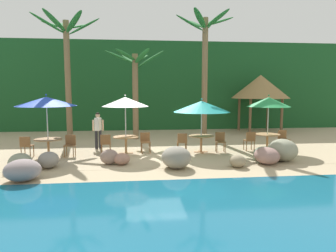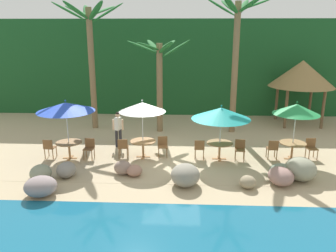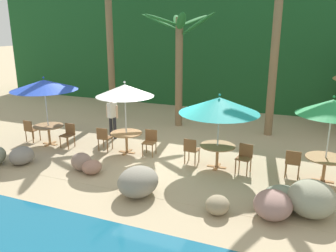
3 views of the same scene
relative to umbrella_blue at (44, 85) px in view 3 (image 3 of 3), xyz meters
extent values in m
plane|color=tan|center=(4.39, 0.24, -2.27)|extent=(120.00, 120.00, 0.00)
cube|color=tan|center=(4.39, 0.24, -2.26)|extent=(18.00, 5.20, 0.01)
cube|color=#194C23|center=(4.39, 9.24, 0.73)|extent=(28.00, 2.40, 6.00)
ellipsoid|color=#9D715F|center=(3.03, -1.67, -2.05)|extent=(0.59, 0.60, 0.43)
ellipsoid|color=gray|center=(9.18, -1.72, -1.84)|extent=(1.11, 1.19, 0.85)
ellipsoid|color=gray|center=(4.95, -2.36, -1.89)|extent=(1.04, 1.23, 0.76)
ellipsoid|color=gray|center=(7.13, -2.49, -2.05)|extent=(0.58, 0.62, 0.44)
ellipsoid|color=gray|center=(8.36, -2.15, -1.95)|extent=(0.89, 1.07, 0.63)
ellipsoid|color=gray|center=(8.55, -1.58, -2.00)|extent=(0.96, 0.82, 0.54)
ellipsoid|color=gray|center=(0.50, -1.89, -1.98)|extent=(0.70, 0.83, 0.58)
ellipsoid|color=gray|center=(2.58, -1.56, -1.99)|extent=(0.67, 0.56, 0.56)
cylinder|color=silver|center=(0.00, 0.00, -1.08)|extent=(0.04, 0.04, 2.37)
cone|color=blue|center=(0.00, 0.00, 0.00)|extent=(2.38, 2.38, 0.37)
sphere|color=blue|center=(0.00, 0.00, 0.27)|extent=(0.07, 0.07, 0.07)
cube|color=#A37547|center=(0.00, 0.00, -2.25)|extent=(0.60, 0.12, 0.03)
cube|color=#A37547|center=(0.00, 0.00, -2.25)|extent=(0.12, 0.60, 0.03)
cylinder|color=#A37547|center=(0.00, 0.00, -1.90)|extent=(0.09, 0.09, 0.71)
cylinder|color=#A37547|center=(0.00, 0.00, -1.54)|extent=(1.10, 1.10, 0.03)
cylinder|color=brown|center=(1.02, -0.21, -2.04)|extent=(0.04, 0.04, 0.45)
cylinder|color=brown|center=(0.67, -0.20, -2.04)|extent=(0.04, 0.04, 0.45)
cylinder|color=brown|center=(1.03, 0.15, -2.04)|extent=(0.04, 0.04, 0.45)
cylinder|color=brown|center=(0.68, 0.16, -2.04)|extent=(0.04, 0.04, 0.45)
cube|color=brown|center=(0.85, -0.03, -1.80)|extent=(0.43, 0.43, 0.03)
cube|color=brown|center=(0.86, 0.17, -1.61)|extent=(0.42, 0.05, 0.42)
cylinder|color=brown|center=(-1.01, 0.25, -2.04)|extent=(0.04, 0.04, 0.45)
cylinder|color=brown|center=(-0.66, 0.22, -2.04)|extent=(0.04, 0.04, 0.45)
cylinder|color=brown|center=(-1.04, -0.11, -2.04)|extent=(0.04, 0.04, 0.45)
cylinder|color=brown|center=(-0.68, -0.13, -2.04)|extent=(0.04, 0.04, 0.45)
cube|color=brown|center=(-0.85, 0.06, -1.80)|extent=(0.45, 0.45, 0.03)
cube|color=brown|center=(-0.86, -0.14, -1.61)|extent=(0.42, 0.06, 0.42)
cylinder|color=silver|center=(3.13, 0.32, -1.10)|extent=(0.04, 0.04, 2.33)
cone|color=white|center=(3.13, 0.32, -0.04)|extent=(1.97, 1.97, 0.39)
sphere|color=white|center=(3.13, 0.32, 0.24)|extent=(0.07, 0.07, 0.07)
cube|color=#A37547|center=(3.13, 0.32, -2.25)|extent=(0.60, 0.12, 0.03)
cube|color=#A37547|center=(3.13, 0.32, -2.25)|extent=(0.12, 0.60, 0.03)
cylinder|color=#A37547|center=(3.13, 0.32, -1.90)|extent=(0.09, 0.09, 0.71)
cylinder|color=#A37547|center=(3.13, 0.32, -1.54)|extent=(1.10, 1.10, 0.03)
cylinder|color=brown|center=(4.17, 0.22, -2.04)|extent=(0.04, 0.04, 0.45)
cylinder|color=brown|center=(3.82, 0.20, -2.04)|extent=(0.04, 0.04, 0.45)
cylinder|color=brown|center=(4.14, 0.58, -2.04)|extent=(0.04, 0.04, 0.45)
cylinder|color=brown|center=(3.79, 0.55, -2.04)|extent=(0.04, 0.04, 0.45)
cube|color=brown|center=(3.98, 0.39, -1.80)|extent=(0.45, 0.45, 0.03)
cube|color=brown|center=(3.96, 0.59, -1.61)|extent=(0.42, 0.07, 0.42)
cylinder|color=brown|center=(2.10, 0.45, -2.04)|extent=(0.04, 0.04, 0.45)
cylinder|color=brown|center=(2.45, 0.46, -2.04)|extent=(0.04, 0.04, 0.45)
cylinder|color=brown|center=(2.11, 0.09, -2.04)|extent=(0.04, 0.04, 0.45)
cylinder|color=brown|center=(2.47, 0.11, -2.04)|extent=(0.04, 0.04, 0.45)
cube|color=brown|center=(2.28, 0.28, -1.80)|extent=(0.44, 0.44, 0.03)
cube|color=brown|center=(2.29, 0.08, -1.61)|extent=(0.42, 0.06, 0.42)
cylinder|color=silver|center=(6.41, 0.24, -1.21)|extent=(0.04, 0.04, 2.12)
cone|color=teal|center=(6.41, 0.24, -0.25)|extent=(2.45, 2.45, 0.48)
sphere|color=teal|center=(6.41, 0.24, 0.07)|extent=(0.07, 0.07, 0.07)
cube|color=#A37547|center=(6.41, 0.24, -2.25)|extent=(0.60, 0.12, 0.03)
cube|color=#A37547|center=(6.41, 0.24, -2.25)|extent=(0.12, 0.60, 0.03)
cylinder|color=#A37547|center=(6.41, 0.24, -1.90)|extent=(0.09, 0.09, 0.71)
cylinder|color=#A37547|center=(6.41, 0.24, -1.54)|extent=(1.10, 1.10, 0.03)
cylinder|color=brown|center=(7.41, -0.07, -2.04)|extent=(0.04, 0.04, 0.45)
cylinder|color=brown|center=(7.05, -0.03, -2.04)|extent=(0.04, 0.04, 0.45)
cylinder|color=brown|center=(7.45, 0.28, -2.04)|extent=(0.04, 0.04, 0.45)
cylinder|color=brown|center=(7.10, 0.33, -2.04)|extent=(0.04, 0.04, 0.45)
cube|color=brown|center=(7.25, 0.13, -1.80)|extent=(0.47, 0.47, 0.03)
cube|color=brown|center=(7.28, 0.33, -1.61)|extent=(0.42, 0.09, 0.42)
cylinder|color=brown|center=(5.39, 0.48, -2.04)|extent=(0.04, 0.04, 0.45)
cylinder|color=brown|center=(5.75, 0.46, -2.04)|extent=(0.04, 0.04, 0.45)
cylinder|color=brown|center=(5.37, 0.12, -2.04)|extent=(0.04, 0.04, 0.45)
cylinder|color=brown|center=(5.73, 0.10, -2.04)|extent=(0.04, 0.04, 0.45)
cube|color=brown|center=(5.56, 0.29, -1.80)|extent=(0.44, 0.44, 0.03)
cube|color=brown|center=(5.55, 0.09, -1.61)|extent=(0.42, 0.06, 0.42)
cylinder|color=silver|center=(9.50, 0.39, -1.12)|extent=(0.04, 0.04, 2.30)
cone|color=#238E47|center=(9.50, 0.39, -0.07)|extent=(1.91, 1.91, 0.43)
sphere|color=#238E47|center=(9.50, 0.39, 0.22)|extent=(0.07, 0.07, 0.07)
cube|color=#A37547|center=(9.50, 0.39, -2.25)|extent=(0.60, 0.12, 0.03)
cube|color=#A37547|center=(9.50, 0.39, -2.25)|extent=(0.12, 0.60, 0.03)
cylinder|color=#A37547|center=(9.50, 0.39, -1.90)|extent=(0.09, 0.09, 0.71)
cylinder|color=#A37547|center=(9.50, 0.39, -1.54)|extent=(1.10, 1.10, 0.03)
cylinder|color=brown|center=(8.47, 0.58, -2.04)|extent=(0.04, 0.04, 0.45)
cylinder|color=brown|center=(8.83, 0.57, -2.04)|extent=(0.04, 0.04, 0.45)
cylinder|color=brown|center=(8.47, 0.22, -2.04)|extent=(0.04, 0.04, 0.45)
cylinder|color=brown|center=(8.83, 0.22, -2.04)|extent=(0.04, 0.04, 0.45)
cube|color=brown|center=(8.65, 0.40, -1.80)|extent=(0.43, 0.43, 0.03)
cube|color=brown|center=(8.65, 0.20, -1.61)|extent=(0.42, 0.04, 0.42)
cylinder|color=brown|center=(-0.12, 4.81, 0.97)|extent=(0.32, 0.32, 6.47)
cylinder|color=brown|center=(3.58, 4.32, 0.07)|extent=(0.32, 0.32, 4.68)
ellipsoid|color=#236B2D|center=(4.42, 4.24, 2.14)|extent=(1.54, 0.51, 0.99)
ellipsoid|color=#236B2D|center=(3.95, 5.08, 2.27)|extent=(1.06, 1.65, 0.58)
ellipsoid|color=#236B2D|center=(3.20, 5.08, 2.23)|extent=(1.04, 1.62, 0.72)
ellipsoid|color=#236B2D|center=(2.74, 4.17, 2.22)|extent=(1.66, 0.64, 0.74)
ellipsoid|color=#236B2D|center=(3.09, 3.63, 2.28)|extent=(1.25, 1.58, 0.55)
ellipsoid|color=#236B2D|center=(3.94, 3.55, 2.23)|extent=(1.01, 1.62, 0.73)
cylinder|color=brown|center=(7.49, 4.41, 1.09)|extent=(0.32, 0.32, 6.71)
cylinder|color=#232328|center=(1.74, 1.57, -1.84)|extent=(0.13, 0.13, 0.86)
cylinder|color=#232328|center=(1.92, 1.57, -1.84)|extent=(0.13, 0.13, 0.86)
cube|color=silver|center=(1.83, 1.57, -1.12)|extent=(0.29, 0.39, 0.58)
cylinder|color=#D6AD89|center=(1.61, 1.57, -1.17)|extent=(0.08, 0.08, 0.50)
cylinder|color=#D6AD89|center=(2.05, 1.57, -1.17)|extent=(0.08, 0.08, 0.50)
sphere|color=#D6AD89|center=(1.83, 1.57, -0.71)|extent=(0.21, 0.21, 0.21)
sphere|color=black|center=(1.83, 1.57, -0.66)|extent=(0.18, 0.18, 0.18)
camera|label=1|loc=(3.52, -12.79, 0.46)|focal=32.80mm
camera|label=2|loc=(4.87, -13.47, 3.06)|focal=36.34mm
camera|label=3|loc=(8.82, -9.72, 2.03)|focal=36.83mm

